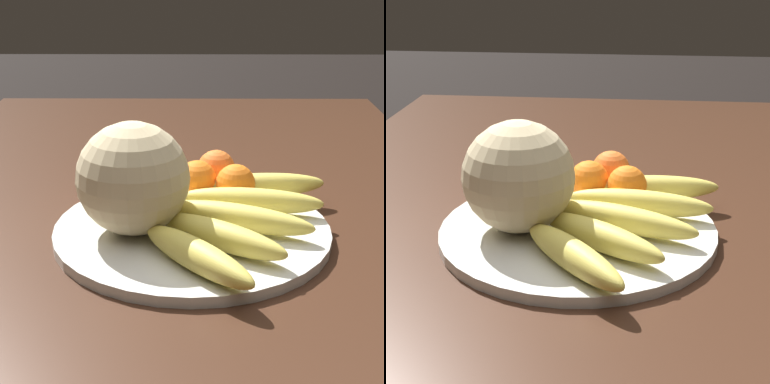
# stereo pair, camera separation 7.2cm
# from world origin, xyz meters

# --- Properties ---
(kitchen_table) EXTENTS (1.60, 0.92, 0.77)m
(kitchen_table) POSITION_xyz_m (0.00, 0.00, 0.67)
(kitchen_table) COLOR #3D2316
(kitchen_table) RESTS_ON ground_plane
(fruit_bowl) EXTENTS (0.37, 0.37, 0.01)m
(fruit_bowl) POSITION_xyz_m (0.00, 0.02, 0.77)
(fruit_bowl) COLOR silver
(fruit_bowl) RESTS_ON kitchen_table
(melon) EXTENTS (0.15, 0.15, 0.15)m
(melon) POSITION_xyz_m (0.02, -0.05, 0.86)
(melon) COLOR beige
(melon) RESTS_ON fruit_bowl
(banana_bunch) EXTENTS (0.34, 0.27, 0.04)m
(banana_bunch) POSITION_xyz_m (0.01, 0.08, 0.80)
(banana_bunch) COLOR #473819
(banana_bunch) RESTS_ON fruit_bowl
(orange_front_left) EXTENTS (0.06, 0.06, 0.06)m
(orange_front_left) POSITION_xyz_m (-0.10, 0.03, 0.81)
(orange_front_left) COLOR orange
(orange_front_left) RESTS_ON fruit_bowl
(orange_front_right) EXTENTS (0.06, 0.06, 0.06)m
(orange_front_right) POSITION_xyz_m (-0.08, 0.09, 0.81)
(orange_front_right) COLOR orange
(orange_front_right) RESTS_ON fruit_bowl
(orange_mid_center) EXTENTS (0.06, 0.06, 0.06)m
(orange_mid_center) POSITION_xyz_m (-0.15, -0.04, 0.81)
(orange_mid_center) COLOR orange
(orange_mid_center) RESTS_ON fruit_bowl
(orange_back_left) EXTENTS (0.06, 0.06, 0.06)m
(orange_back_left) POSITION_xyz_m (-0.15, 0.06, 0.81)
(orange_back_left) COLOR orange
(orange_back_left) RESTS_ON fruit_bowl
(produce_tag) EXTENTS (0.09, 0.04, 0.00)m
(produce_tag) POSITION_xyz_m (-0.06, -0.01, 0.78)
(produce_tag) COLOR white
(produce_tag) RESTS_ON fruit_bowl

